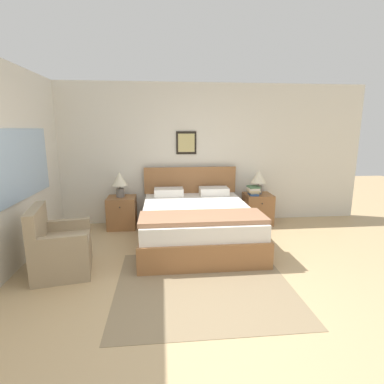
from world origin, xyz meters
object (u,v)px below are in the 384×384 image
table_lamp_near_window (120,181)px  armchair (60,249)px  nightstand_by_door (258,209)px  table_lamp_by_door (259,178)px  bed (196,223)px  nightstand_near_window (122,212)px

table_lamp_near_window → armchair: bearing=-107.6°
nightstand_by_door → table_lamp_near_window: 2.62m
armchair → table_lamp_by_door: table_lamp_by_door is taller
table_lamp_by_door → bed: bearing=-146.2°
armchair → table_lamp_near_window: (0.54, 1.71, 0.57)m
bed → table_lamp_near_window: size_ratio=4.77×
bed → table_lamp_near_window: 1.63m
bed → nightstand_near_window: (-1.27, 0.83, -0.03)m
armchair → nightstand_near_window: bearing=151.1°
armchair → nightstand_near_window: armchair is taller
table_lamp_near_window → nightstand_near_window: bearing=-48.2°
nightstand_near_window → nightstand_by_door: size_ratio=1.00×
bed → table_lamp_by_door: size_ratio=4.77×
nightstand_by_door → armchair: bearing=-151.4°
armchair → nightstand_near_window: (0.56, 1.69, -0.01)m
nightstand_near_window → table_lamp_by_door: (2.54, 0.02, 0.58)m
armchair → table_lamp_near_window: table_lamp_near_window is taller
nightstand_by_door → table_lamp_by_door: table_lamp_by_door is taller
bed → nightstand_by_door: 1.52m
nightstand_by_door → table_lamp_near_window: bearing=179.6°
armchair → table_lamp_by_door: (3.09, 1.71, 0.57)m
nightstand_near_window → table_lamp_near_window: 0.58m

